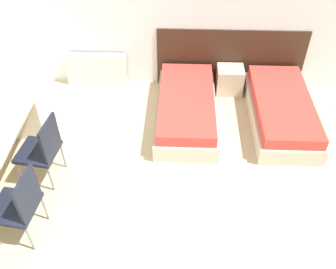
{
  "coord_description": "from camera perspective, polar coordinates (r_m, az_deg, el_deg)",
  "views": [
    {
      "loc": [
        0.14,
        -1.04,
        3.67
      ],
      "look_at": [
        0.0,
        2.38,
        0.55
      ],
      "focal_mm": 40.0,
      "sensor_mm": 36.0,
      "label": 1
    }
  ],
  "objects": [
    {
      "name": "chair_near_notebook",
      "position": [
        4.24,
        -21.75,
        -9.77
      ],
      "size": [
        0.51,
        0.51,
        0.94
      ],
      "rotation": [
        0.0,
        0.0,
        -0.12
      ],
      "color": "black",
      "rests_on": "ground_plane"
    },
    {
      "name": "bed_near_window",
      "position": [
        5.6,
        2.8,
        4.02
      ],
      "size": [
        0.88,
        1.86,
        0.42
      ],
      "color": "beige",
      "rests_on": "ground_plane"
    },
    {
      "name": "bed_near_door",
      "position": [
        5.8,
        16.85,
        3.5
      ],
      "size": [
        0.88,
        1.86,
        0.42
      ],
      "color": "beige",
      "rests_on": "ground_plane"
    },
    {
      "name": "headboard_panel",
      "position": [
        6.28,
        9.48,
        11.37
      ],
      "size": [
        2.38,
        0.03,
        0.99
      ],
      "color": "#382316",
      "rests_on": "ground_plane"
    },
    {
      "name": "wall_back",
      "position": [
        5.88,
        0.82,
        19.07
      ],
      "size": [
        5.66,
        0.05,
        2.7
      ],
      "color": "white",
      "rests_on": "ground_plane"
    },
    {
      "name": "chair_near_laptop",
      "position": [
        4.75,
        -18.63,
        -1.96
      ],
      "size": [
        0.52,
        0.52,
        0.94
      ],
      "rotation": [
        0.0,
        0.0,
        -0.14
      ],
      "color": "black",
      "rests_on": "ground_plane"
    },
    {
      "name": "radiator",
      "position": [
        6.43,
        -10.84,
        9.72
      ],
      "size": [
        0.99,
        0.12,
        0.57
      ],
      "color": "silver",
      "rests_on": "ground_plane"
    },
    {
      "name": "nightstand",
      "position": [
        6.25,
        9.36,
        8.19
      ],
      "size": [
        0.42,
        0.36,
        0.44
      ],
      "color": "beige",
      "rests_on": "ground_plane"
    }
  ]
}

